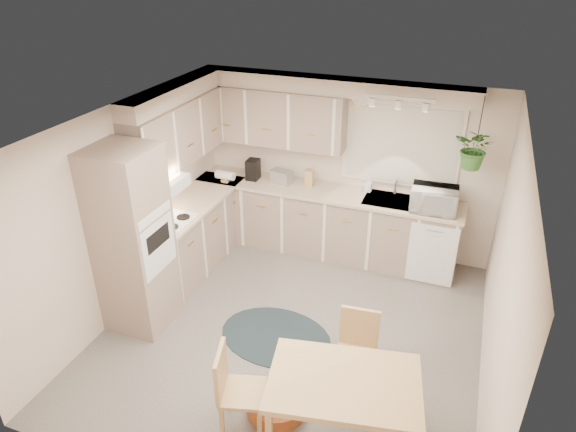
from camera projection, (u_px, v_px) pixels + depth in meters
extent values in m
plane|color=slate|center=(292.00, 332.00, 5.75)|extent=(4.20, 4.20, 0.00)
plane|color=white|center=(293.00, 126.00, 4.62)|extent=(4.20, 4.20, 0.00)
cube|color=beige|center=(346.00, 166.00, 6.92)|extent=(4.00, 0.04, 2.40)
cube|color=beige|center=(185.00, 389.00, 3.45)|extent=(4.00, 0.04, 2.40)
cube|color=beige|center=(127.00, 209.00, 5.81)|extent=(0.04, 4.20, 2.40)
cube|color=beige|center=(503.00, 281.00, 4.56)|extent=(0.04, 4.20, 2.40)
cube|color=gray|center=(195.00, 234.00, 6.79)|extent=(0.60, 1.85, 0.90)
cube|color=gray|center=(323.00, 222.00, 7.09)|extent=(3.60, 0.60, 0.90)
cube|color=beige|center=(192.00, 203.00, 6.56)|extent=(0.64, 1.89, 0.04)
cube|color=beige|center=(324.00, 192.00, 6.86)|extent=(3.64, 0.64, 0.04)
cube|color=gray|center=(133.00, 241.00, 5.47)|extent=(0.65, 0.65, 2.10)
cube|color=silver|center=(159.00, 246.00, 5.37)|extent=(0.02, 0.56, 0.58)
cube|color=gray|center=(181.00, 131.00, 6.28)|extent=(0.35, 2.00, 0.75)
cube|color=gray|center=(272.00, 117.00, 6.79)|extent=(2.00, 0.35, 0.75)
cube|color=beige|center=(175.00, 92.00, 6.07)|extent=(0.30, 2.00, 0.20)
cube|color=beige|center=(332.00, 86.00, 6.34)|extent=(3.60, 0.30, 0.20)
cube|color=silver|center=(168.00, 221.00, 6.07)|extent=(0.52, 0.58, 0.02)
cube|color=silver|center=(162.00, 186.00, 5.87)|extent=(0.40, 0.60, 0.14)
cube|color=silver|center=(401.00, 145.00, 6.49)|extent=(1.40, 0.02, 1.00)
cube|color=silver|center=(401.00, 145.00, 6.50)|extent=(1.50, 0.02, 1.10)
cube|color=#979A9E|center=(391.00, 203.00, 6.60)|extent=(0.70, 0.48, 0.10)
cube|color=silver|center=(431.00, 255.00, 6.38)|extent=(0.58, 0.02, 0.83)
cube|color=silver|center=(399.00, 98.00, 5.72)|extent=(0.80, 0.04, 0.04)
cylinder|color=#E7B751|center=(361.00, 95.00, 6.39)|extent=(0.30, 0.03, 0.30)
cube|color=tan|center=(342.00, 414.00, 4.27)|extent=(1.35, 1.03, 0.77)
cube|color=tan|center=(243.00, 390.00, 4.45)|extent=(0.49, 0.49, 0.85)
cube|color=tan|center=(355.00, 356.00, 4.83)|extent=(0.43, 0.43, 0.84)
ellipsoid|color=black|center=(276.00, 336.00, 5.68)|extent=(1.34, 1.05, 0.01)
cylinder|color=#A65721|center=(277.00, 403.00, 4.78)|extent=(0.74, 0.74, 0.13)
imported|color=silver|center=(434.00, 197.00, 6.25)|extent=(0.57, 0.33, 0.38)
imported|color=silver|center=(368.00, 188.00, 6.79)|extent=(0.10, 0.21, 0.09)
imported|color=#326628|center=(475.00, 153.00, 5.84)|extent=(0.59, 0.61, 0.38)
cube|color=black|center=(253.00, 169.00, 7.11)|extent=(0.17, 0.20, 0.29)
cube|color=#979A9E|center=(282.00, 177.00, 7.03)|extent=(0.33, 0.24, 0.18)
cube|color=tan|center=(309.00, 178.00, 6.92)|extent=(0.11, 0.11, 0.23)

